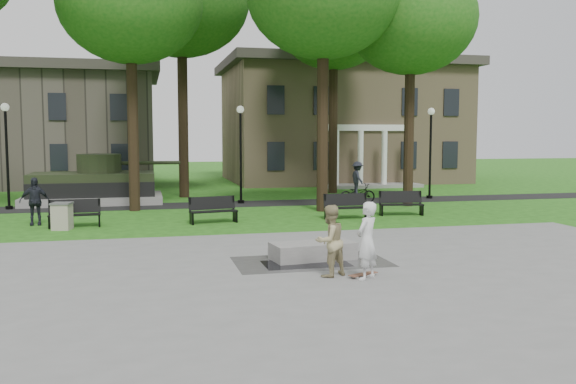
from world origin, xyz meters
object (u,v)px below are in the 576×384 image
friend_watching (330,241)px  cyclist (357,186)px  skateboarder (367,241)px  park_bench_0 (75,213)px  trash_bin (62,216)px  concrete_block (313,251)px

friend_watching → cyclist: bearing=-138.1°
skateboarder → park_bench_0: (-7.39, 10.10, -0.39)m
cyclist → trash_bin: bearing=110.6°
concrete_block → trash_bin: bearing=135.5°
skateboarder → friend_watching: size_ratio=1.07×
skateboarder → cyclist: cyclist is taller
concrete_block → park_bench_0: park_bench_0 is taller
friend_watching → park_bench_0: friend_watching is taller
friend_watching → cyclist: 15.76m
concrete_block → skateboarder: bearing=-76.9°
concrete_block → skateboarder: size_ratio=1.23×
cyclist → park_bench_0: size_ratio=1.12×
concrete_block → friend_watching: size_ratio=1.31×
skateboarder → cyclist: (5.20, 15.09, -0.08)m
park_bench_0 → concrete_block: bearing=-51.1°
concrete_block → park_bench_0: size_ratio=1.21×
concrete_block → cyclist: 13.88m
concrete_block → friend_watching: friend_watching is taller
skateboarder → cyclist: bearing=-148.2°
skateboarder → friend_watching: skateboarder is taller
concrete_block → cyclist: (5.77, 12.60, 0.59)m
trash_bin → skateboarder: bearing=-50.9°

